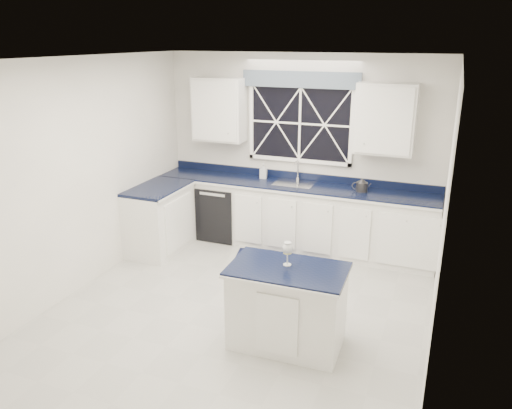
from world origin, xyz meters
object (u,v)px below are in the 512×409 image
at_px(wine_glass, 288,249).
at_px(faucet, 297,170).
at_px(dishwasher, 223,210).
at_px(island, 287,306).
at_px(kettle, 362,185).
at_px(soap_bottle, 263,171).

bearing_deg(wine_glass, faucet, 104.98).
distance_m(dishwasher, island, 2.95).
relative_size(kettle, wine_glass, 1.08).
xyz_separation_m(island, wine_glass, (-0.03, 0.05, 0.57)).
relative_size(island, soap_bottle, 5.24).
xyz_separation_m(island, soap_bottle, (-1.19, 2.48, 0.63)).
relative_size(island, wine_glass, 4.82).
xyz_separation_m(dishwasher, kettle, (2.05, 0.00, 0.61)).
bearing_deg(island, soap_bottle, 114.03).
bearing_deg(soap_bottle, dishwasher, -167.29).
bearing_deg(dishwasher, faucet, 10.02).
height_order(dishwasher, island, island).
relative_size(wine_glass, soap_bottle, 1.09).
relative_size(faucet, kettle, 1.20).
bearing_deg(faucet, kettle, -11.42).
height_order(dishwasher, kettle, kettle).
bearing_deg(wine_glass, kettle, 82.88).
height_order(dishwasher, soap_bottle, soap_bottle).
bearing_deg(soap_bottle, faucet, 6.69).
xyz_separation_m(island, kettle, (0.26, 2.35, 0.61)).
xyz_separation_m(faucet, soap_bottle, (-0.50, -0.06, -0.05)).
bearing_deg(island, kettle, 82.13).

